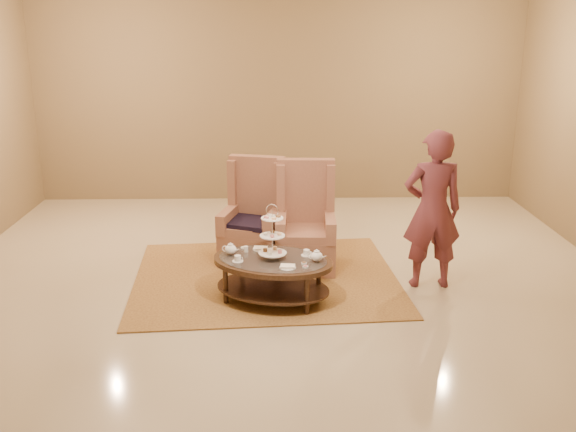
{
  "coord_description": "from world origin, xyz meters",
  "views": [
    {
      "loc": [
        -0.1,
        -6.65,
        2.94
      ],
      "look_at": [
        0.07,
        0.2,
        0.84
      ],
      "focal_mm": 40.0,
      "sensor_mm": 36.0,
      "label": 1
    }
  ],
  "objects_px": {
    "tea_table": "(273,266)",
    "armchair_left": "(253,226)",
    "armchair_right": "(305,232)",
    "person": "(432,210)"
  },
  "relations": [
    {
      "from": "armchair_left",
      "to": "armchair_right",
      "type": "xyz_separation_m",
      "value": [
        0.64,
        -0.25,
        0.0
      ]
    },
    {
      "from": "armchair_left",
      "to": "tea_table",
      "type": "bearing_deg",
      "value": -65.3
    },
    {
      "from": "tea_table",
      "to": "armchair_right",
      "type": "relative_size",
      "value": 1.16
    },
    {
      "from": "armchair_right",
      "to": "tea_table",
      "type": "bearing_deg",
      "value": -109.23
    },
    {
      "from": "armchair_left",
      "to": "armchair_right",
      "type": "relative_size",
      "value": 0.99
    },
    {
      "from": "tea_table",
      "to": "armchair_left",
      "type": "relative_size",
      "value": 1.18
    },
    {
      "from": "person",
      "to": "armchair_left",
      "type": "bearing_deg",
      "value": -24.09
    },
    {
      "from": "tea_table",
      "to": "armchair_left",
      "type": "distance_m",
      "value": 1.3
    },
    {
      "from": "armchair_left",
      "to": "person",
      "type": "bearing_deg",
      "value": -9.46
    },
    {
      "from": "tea_table",
      "to": "armchair_left",
      "type": "xyz_separation_m",
      "value": [
        -0.24,
        1.28,
        0.04
      ]
    }
  ]
}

